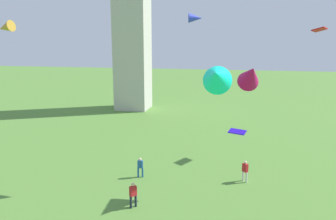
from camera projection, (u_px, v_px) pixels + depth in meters
name	position (u px, v px, depth m)	size (l,w,h in m)	color
person_0	(133.00, 194.00, 23.45)	(0.51, 0.53, 1.80)	#1E2333
person_2	(140.00, 166.00, 28.60)	(0.52, 0.31, 1.68)	#235693
person_3	(245.00, 170.00, 27.68)	(0.51, 0.52, 1.77)	silver
kite_flying_0	(195.00, 18.00, 26.06)	(1.20, 0.97, 0.76)	blue
kite_flying_1	(320.00, 30.00, 33.26)	(1.80, 2.04, 0.53)	red
kite_flying_2	(217.00, 77.00, 17.42)	(1.61, 2.57, 2.13)	#0AEECF
kite_flying_3	(237.00, 132.00, 20.26)	(1.12, 0.91, 0.19)	#240EBC
kite_flying_4	(5.00, 27.00, 32.26)	(1.85, 1.35, 1.36)	#B98627
kite_flying_5	(250.00, 75.00, 24.27)	(1.93, 2.87, 2.47)	#B50B56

